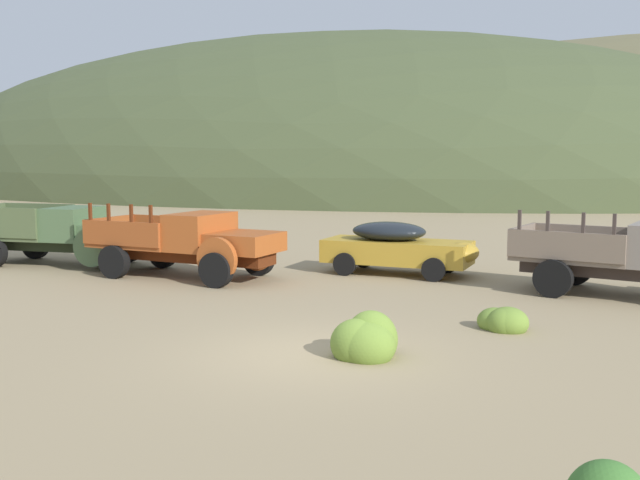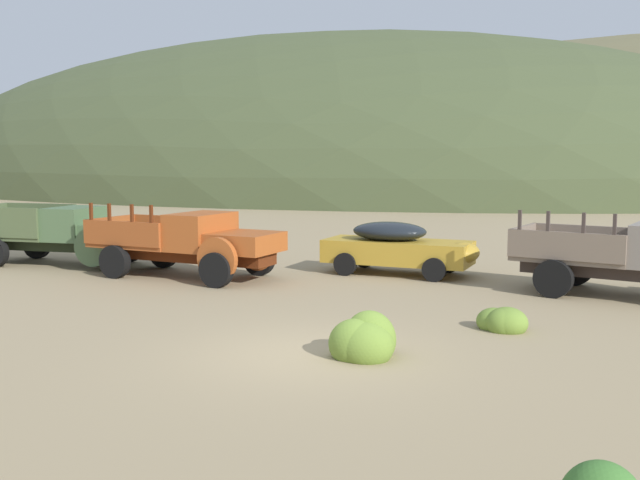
{
  "view_description": "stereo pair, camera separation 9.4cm",
  "coord_description": "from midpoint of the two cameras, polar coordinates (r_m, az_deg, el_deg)",
  "views": [
    {
      "loc": [
        5.46,
        -11.47,
        3.53
      ],
      "look_at": [
        -2.19,
        5.35,
        1.39
      ],
      "focal_mm": 40.88,
      "sensor_mm": 36.0,
      "label": 1
    },
    {
      "loc": [
        5.54,
        -11.43,
        3.53
      ],
      "look_at": [
        -2.19,
        5.35,
        1.39
      ],
      "focal_mm": 40.88,
      "sensor_mm": 36.0,
      "label": 2
    }
  ],
  "objects": [
    {
      "name": "bush_back_edge",
      "position": [
        12.96,
        3.64,
        -8.03
      ],
      "size": [
        1.17,
        1.15,
        1.03
      ],
      "color": "olive",
      "rests_on": "ground"
    },
    {
      "name": "truck_oxide_orange",
      "position": [
        21.36,
        -9.38,
        -0.28
      ],
      "size": [
        5.79,
        2.62,
        2.16
      ],
      "rotation": [
        0.0,
        0.0,
        -0.02
      ],
      "color": "#51220D",
      "rests_on": "ground"
    },
    {
      "name": "bush_front_left",
      "position": [
        15.33,
        14.25,
        -6.26
      ],
      "size": [
        1.06,
        0.81,
        0.63
      ],
      "color": "olive",
      "rests_on": "ground"
    },
    {
      "name": "car_mustard",
      "position": [
        21.82,
        6.54,
        -0.58
      ],
      "size": [
        4.64,
        1.98,
        1.57
      ],
      "rotation": [
        0.0,
        0.0,
        0.02
      ],
      "color": "#B28928",
      "rests_on": "ground"
    },
    {
      "name": "truck_weathered_green",
      "position": [
        24.85,
        -18.83,
        0.48
      ],
      "size": [
        6.06,
        3.1,
        1.91
      ],
      "rotation": [
        0.0,
        0.0,
        0.16
      ],
      "color": "#232B1B",
      "rests_on": "ground"
    },
    {
      "name": "hill_far_left",
      "position": [
        84.21,
        23.72,
        3.65
      ],
      "size": [
        90.86,
        60.11,
        31.02
      ],
      "primitive_type": "ellipsoid",
      "color": "brown",
      "rests_on": "ground"
    },
    {
      "name": "hill_center",
      "position": [
        79.24,
        -0.15,
        4.06
      ],
      "size": [
        100.33,
        61.41,
        31.62
      ],
      "primitive_type": "ellipsoid",
      "color": "#424C2D",
      "rests_on": "ground"
    },
    {
      "name": "ground_plane",
      "position": [
        13.19,
        -0.89,
        -8.91
      ],
      "size": [
        300.0,
        300.0,
        0.0
      ],
      "primitive_type": "plane",
      "color": "#998460"
    }
  ]
}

